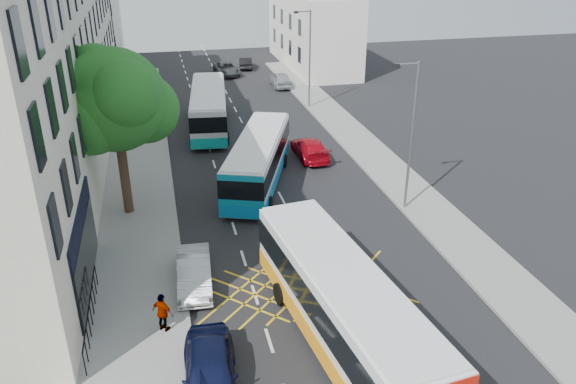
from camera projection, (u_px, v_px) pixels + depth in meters
ground at (379, 383)px, 19.14m from camera, size 120.00×120.00×0.00m
pavement_left at (130, 212)px, 30.54m from camera, size 5.00×70.00×0.15m
pavement_right at (402, 184)px, 33.90m from camera, size 3.00×70.00×0.15m
terrace_main at (28, 58)px, 34.91m from camera, size 8.30×45.00×13.50m
terrace_far at (80, 19)px, 62.53m from camera, size 8.00×20.00×10.00m
building_right at (312, 29)px, 62.03m from camera, size 6.00×18.00×8.00m
street_tree at (114, 101)px, 27.87m from camera, size 6.30×5.70×8.80m
lamp_near at (410, 130)px, 29.05m from camera, size 1.45×0.15×8.00m
lamp_far at (309, 54)px, 46.67m from camera, size 1.45×0.15×8.00m
railings at (91, 313)px, 21.47m from camera, size 0.08×5.60×1.14m
bus_near at (343, 306)px, 20.24m from camera, size 4.05×11.74×3.24m
bus_mid at (258, 160)px, 33.43m from camera, size 5.94×10.69×2.95m
bus_far at (209, 108)px, 42.93m from camera, size 3.79×11.31×3.12m
parked_car_blue at (210, 372)px, 18.54m from camera, size 2.12×4.58×1.52m
parked_car_silver at (194, 273)px, 24.09m from camera, size 1.67×4.15×1.34m
red_hatchback at (310, 148)px, 37.78m from camera, size 1.93×4.56×1.31m
distant_car_grey at (226, 69)px, 59.34m from camera, size 2.54×4.83×1.30m
distant_car_silver at (281, 80)px, 54.86m from camera, size 1.84×4.25×1.43m
distant_car_dark at (245, 63)px, 62.21m from camera, size 1.75×3.92×1.25m
pedestrian_far at (163, 313)px, 21.11m from camera, size 0.97×0.91×1.61m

